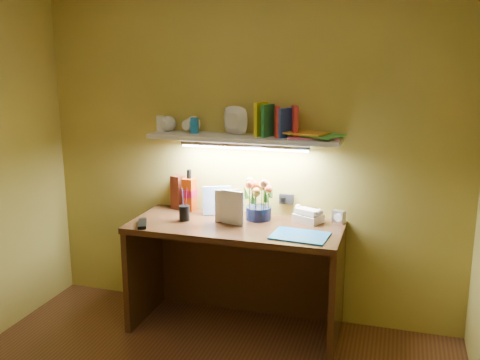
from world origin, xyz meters
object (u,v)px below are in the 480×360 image
(desk, at_px, (236,277))
(telephone, at_px, (308,214))
(whisky_bottle, at_px, (189,190))
(desk_clock, at_px, (339,217))
(flower_bouquet, at_px, (259,197))

(desk, distance_m, telephone, 0.65)
(whisky_bottle, bearing_deg, desk_clock, 0.48)
(flower_bouquet, relative_size, whisky_bottle, 1.02)
(flower_bouquet, bearing_deg, whisky_bottle, 172.64)
(desk, relative_size, telephone, 7.95)
(telephone, bearing_deg, desk, -132.15)
(whisky_bottle, bearing_deg, flower_bouquet, -7.36)
(desk, xyz_separation_m, desk_clock, (0.65, 0.23, 0.42))
(flower_bouquet, xyz_separation_m, whisky_bottle, (-0.53, 0.07, -0.00))
(desk_clock, height_order, whisky_bottle, whisky_bottle)
(telephone, height_order, whisky_bottle, whisky_bottle)
(desk, distance_m, flower_bouquet, 0.56)
(flower_bouquet, height_order, desk_clock, flower_bouquet)
(desk_clock, xyz_separation_m, whisky_bottle, (-1.06, -0.01, 0.11))
(telephone, bearing_deg, desk_clock, 35.52)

